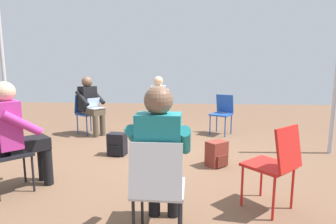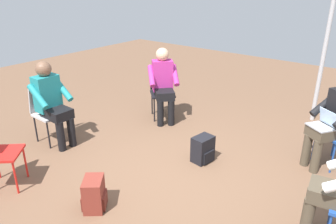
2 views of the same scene
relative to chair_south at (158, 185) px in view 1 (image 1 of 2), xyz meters
The scene contains 14 objects.
ground_plane 2.19m from the chair_south, 97.30° to the left, with size 14.00×14.00×0.00m, color brown.
chair_south is the anchor object (origin of this frame).
chair_north 4.15m from the chair_south, 96.36° to the left, with size 0.46×0.49×0.85m.
chair_southwest 1.94m from the chair_south, 157.35° to the left, with size 0.58×0.59×0.85m.
chair_northeast 3.91m from the chair_south, 75.62° to the left, with size 0.56×0.57×0.85m.
chair_southeast 1.22m from the chair_south, 29.50° to the left, with size 0.58×0.59×0.85m.
chair_northwest 4.12m from the chair_south, 118.68° to the left, with size 0.58×0.57×0.85m.
person_with_laptop 3.97m from the chair_south, 117.55° to the left, with size 0.64×0.63×1.24m.
person_in_teal 0.26m from the chair_south, 89.21° to the left, with size 0.50×0.53×1.24m.
person_in_magenta 1.90m from the chair_south, 152.59° to the left, with size 0.63×0.63×1.24m.
person_in_white 3.99m from the chair_south, 96.25° to the left, with size 0.55×0.56×1.24m.
backpack_near_laptop_user 1.94m from the chair_south, 70.36° to the left, with size 0.34×0.33×0.36m.
backpack_by_empty_chair 2.38m from the chair_south, 112.73° to the left, with size 0.31×0.28×0.36m.
tent_pole_near 4.48m from the chair_south, 138.24° to the left, with size 0.07×0.07×2.64m, color #B2B2B7.
Camera 1 is at (0.49, -3.98, 1.34)m, focal length 28.00 mm.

